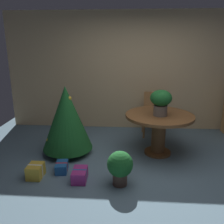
# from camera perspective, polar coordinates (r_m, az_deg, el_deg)

# --- Properties ---
(ground_plane) EXTENTS (6.60, 6.60, 0.00)m
(ground_plane) POSITION_cam_1_polar(r_m,az_deg,el_deg) (3.68, 7.89, -15.10)
(ground_plane) COLOR slate
(back_wall_panel) EXTENTS (6.00, 0.10, 2.60)m
(back_wall_panel) POSITION_cam_1_polar(r_m,az_deg,el_deg) (5.38, 6.89, 9.58)
(back_wall_panel) COLOR tan
(back_wall_panel) RESTS_ON ground_plane
(round_dining_table) EXTENTS (1.18, 1.18, 0.73)m
(round_dining_table) POSITION_cam_1_polar(r_m,az_deg,el_deg) (4.20, 11.29, -3.06)
(round_dining_table) COLOR brown
(round_dining_table) RESTS_ON ground_plane
(flower_vase) EXTENTS (0.36, 0.36, 0.44)m
(flower_vase) POSITION_cam_1_polar(r_m,az_deg,el_deg) (4.02, 11.74, 2.73)
(flower_vase) COLOR #665B51
(flower_vase) RESTS_ON round_dining_table
(wooden_chair_far) EXTENTS (0.46, 0.40, 0.92)m
(wooden_chair_far) POSITION_cam_1_polar(r_m,az_deg,el_deg) (5.11, 9.98, 0.33)
(wooden_chair_far) COLOR #9E6B3D
(wooden_chair_far) RESTS_ON ground_plane
(holiday_tree) EXTENTS (0.88, 0.88, 1.22)m
(holiday_tree) POSITION_cam_1_polar(r_m,az_deg,el_deg) (4.18, -10.92, -1.40)
(holiday_tree) COLOR brown
(holiday_tree) RESTS_ON ground_plane
(gift_box_purple) EXTENTS (0.21, 0.31, 0.17)m
(gift_box_purple) POSITION_cam_1_polar(r_m,az_deg,el_deg) (3.54, -7.80, -14.85)
(gift_box_purple) COLOR #9E287A
(gift_box_purple) RESTS_ON ground_plane
(gift_box_gold) EXTENTS (0.21, 0.26, 0.20)m
(gift_box_gold) POSITION_cam_1_polar(r_m,az_deg,el_deg) (3.75, -17.99, -13.41)
(gift_box_gold) COLOR gold
(gift_box_gold) RESTS_ON ground_plane
(gift_box_blue) EXTENTS (0.20, 0.29, 0.14)m
(gift_box_blue) POSITION_cam_1_polar(r_m,az_deg,el_deg) (3.81, -12.04, -12.90)
(gift_box_blue) COLOR #1E569E
(gift_box_blue) RESTS_ON ground_plane
(potted_plant) EXTENTS (0.36, 0.36, 0.49)m
(potted_plant) POSITION_cam_1_polar(r_m,az_deg,el_deg) (3.33, 1.95, -12.91)
(potted_plant) COLOR #4C382D
(potted_plant) RESTS_ON ground_plane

